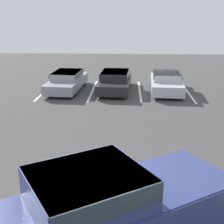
% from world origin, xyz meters
% --- Properties ---
extents(ground_plane, '(60.00, 60.00, 0.00)m').
position_xyz_m(ground_plane, '(0.00, 0.00, 0.00)').
color(ground_plane, '#423F3F').
extents(stall_stripe_a, '(0.12, 5.38, 0.01)m').
position_xyz_m(stall_stripe_a, '(-4.19, 12.62, 0.00)').
color(stall_stripe_a, white).
rests_on(stall_stripe_a, ground_plane).
extents(stall_stripe_b, '(0.12, 5.38, 0.01)m').
position_xyz_m(stall_stripe_b, '(-1.24, 12.62, 0.00)').
color(stall_stripe_b, white).
rests_on(stall_stripe_b, ground_plane).
extents(stall_stripe_c, '(0.12, 5.38, 0.01)m').
position_xyz_m(stall_stripe_c, '(1.71, 12.62, 0.00)').
color(stall_stripe_c, white).
rests_on(stall_stripe_c, ground_plane).
extents(stall_stripe_d, '(0.12, 5.38, 0.01)m').
position_xyz_m(stall_stripe_d, '(4.66, 12.62, 0.00)').
color(stall_stripe_d, white).
rests_on(stall_stripe_d, ground_plane).
extents(pickup_truck, '(6.20, 4.96, 1.85)m').
position_xyz_m(pickup_truck, '(0.47, -0.93, 0.92)').
color(pickup_truck, navy).
rests_on(pickup_truck, ground_plane).
extents(parked_sedan_a, '(2.10, 4.72, 1.17)m').
position_xyz_m(parked_sedan_a, '(-2.84, 12.65, 0.63)').
color(parked_sedan_a, gray).
rests_on(parked_sedan_a, ground_plane).
extents(parked_sedan_b, '(2.09, 4.62, 1.20)m').
position_xyz_m(parked_sedan_b, '(0.16, 12.68, 0.65)').
color(parked_sedan_b, '#232326').
rests_on(parked_sedan_b, ground_plane).
extents(parked_sedan_c, '(2.03, 4.42, 1.18)m').
position_xyz_m(parked_sedan_c, '(3.31, 12.53, 0.64)').
color(parked_sedan_c, '#B7BABF').
rests_on(parked_sedan_c, ground_plane).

